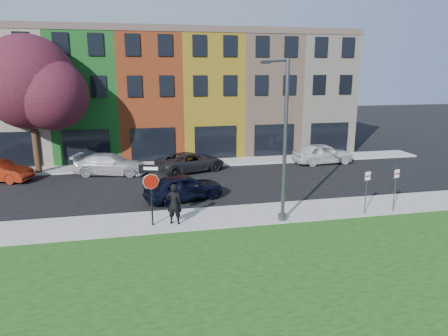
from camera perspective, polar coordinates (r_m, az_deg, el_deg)
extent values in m
plane|color=black|center=(17.93, 8.59, -10.02)|extent=(120.00, 120.00, 0.00)
cube|color=gray|center=(21.20, 10.87, -6.12)|extent=(40.00, 3.00, 0.12)
cube|color=gray|center=(31.28, -6.23, 0.57)|extent=(40.00, 2.40, 0.12)
cube|color=beige|center=(37.69, -26.18, 9.11)|extent=(5.00, 10.00, 10.00)
cube|color=#258B2D|center=(36.80, -18.53, 9.72)|extent=(5.00, 10.00, 10.00)
cube|color=#B7471E|center=(36.59, -10.62, 10.17)|extent=(5.00, 10.00, 10.00)
cube|color=gold|center=(37.05, -2.74, 10.43)|extent=(5.00, 10.00, 10.00)
cube|color=#977761|center=(38.17, 4.81, 10.50)|extent=(5.00, 10.00, 10.00)
cube|color=#B0A595|center=(39.89, 11.83, 10.40)|extent=(5.00, 10.00, 10.00)
cube|color=black|center=(32.15, -5.62, 3.56)|extent=(30.00, 0.12, 2.60)
cylinder|color=black|center=(18.74, -10.31, -4.00)|extent=(0.08, 0.08, 2.84)
cylinder|color=white|center=(18.51, -10.41, -1.93)|extent=(0.74, 0.24, 0.76)
cylinder|color=maroon|center=(18.49, -10.40, -1.95)|extent=(0.70, 0.22, 0.72)
cube|color=black|center=(18.36, -10.49, -0.05)|extent=(1.02, 0.33, 0.34)
cube|color=white|center=(18.33, -10.49, -0.07)|extent=(0.64, 0.20, 0.14)
imported|color=black|center=(18.91, -7.12, -5.11)|extent=(1.01, 0.92, 1.96)
imported|color=black|center=(22.68, -5.77, -2.74)|extent=(4.40, 5.51, 1.52)
imported|color=#B2B2B7|center=(29.26, -15.94, 0.53)|extent=(4.28, 5.96, 1.47)
imported|color=black|center=(29.08, -4.79, 0.88)|extent=(5.55, 6.53, 1.40)
imported|color=silver|center=(32.37, 13.92, 2.04)|extent=(2.57, 5.00, 1.61)
cylinder|color=#4B4E51|center=(18.73, 8.71, 3.58)|extent=(0.18, 0.18, 7.60)
cylinder|color=#4B4E51|center=(19.70, 8.32, -6.92)|extent=(0.40, 0.40, 0.30)
cylinder|color=#4B4E51|center=(19.31, 7.55, 14.96)|extent=(0.48, 1.99, 0.12)
cube|color=#4B4E51|center=(20.27, 5.95, 14.80)|extent=(0.35, 0.59, 0.16)
cylinder|color=#4B4E51|center=(21.23, 19.64, -3.23)|extent=(0.05, 0.05, 2.30)
cube|color=white|center=(20.99, 19.87, -1.09)|extent=(0.32, 0.07, 0.42)
cube|color=maroon|center=(20.97, 19.90, -1.10)|extent=(0.32, 0.06, 0.06)
cylinder|color=#4B4E51|center=(22.10, 23.23, -2.85)|extent=(0.05, 0.05, 2.34)
cube|color=white|center=(21.86, 23.48, -0.75)|extent=(0.32, 0.09, 0.42)
cube|color=maroon|center=(21.85, 23.51, -0.77)|extent=(0.31, 0.08, 0.06)
cylinder|color=black|center=(30.93, -25.28, 3.11)|extent=(0.44, 0.44, 4.06)
sphere|color=black|center=(30.52, -26.11, 10.95)|extent=(6.32, 6.32, 6.32)
sphere|color=black|center=(29.29, -23.35, 9.60)|extent=(4.74, 4.74, 4.74)
sphere|color=black|center=(31.97, -28.02, 9.68)|extent=(4.42, 4.42, 4.42)
sphere|color=black|center=(31.05, -25.48, 13.09)|extent=(3.79, 3.79, 3.79)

